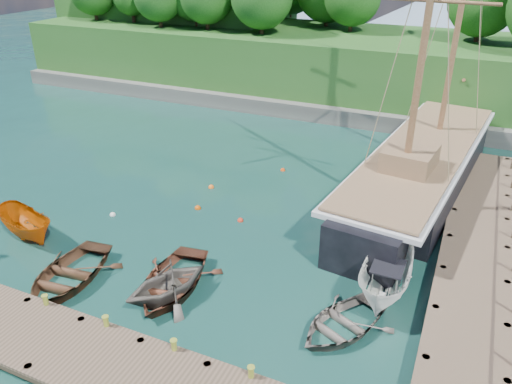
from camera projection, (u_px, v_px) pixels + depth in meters
ground at (199, 272)px, 22.84m from camera, size 160.00×160.00×0.00m
dock_near at (152, 381)px, 16.63m from camera, size 20.00×3.20×1.10m
dock_east at (477, 244)px, 24.13m from camera, size 3.20×24.00×1.10m
bollard_0 at (49, 316)px, 20.16m from camera, size 0.26×0.26×0.45m
bollard_1 at (109, 338)px, 19.06m from camera, size 0.26×0.26×0.45m
bollard_2 at (176, 362)px, 17.96m from camera, size 0.26×0.26×0.45m
rowboat_0 at (69, 282)px, 22.16m from camera, size 4.16×5.42×1.04m
rowboat_1 at (168, 299)px, 21.12m from camera, size 4.50×4.73×1.95m
rowboat_2 at (172, 288)px, 21.75m from camera, size 4.21×5.42×1.03m
rowboat_3 at (341, 330)px, 19.46m from camera, size 4.51×5.09×0.87m
motorboat_orange at (29, 237)px, 25.53m from camera, size 4.56×2.83×1.65m
cabin_boat_white at (384, 294)px, 21.43m from camera, size 2.14×5.43×2.08m
schooner at (420, 172)px, 29.93m from camera, size 7.39×27.63×20.28m
mooring_buoy_0 at (113, 215)px, 27.51m from camera, size 0.33×0.33×0.33m
mooring_buoy_1 at (198, 209)px, 28.19m from camera, size 0.36×0.36×0.36m
mooring_buoy_2 at (240, 221)px, 26.96m from camera, size 0.33×0.33×0.33m
mooring_buoy_3 at (324, 228)px, 26.31m from camera, size 0.29×0.29×0.29m
mooring_buoy_4 at (211, 188)px, 30.57m from camera, size 0.36×0.36×0.36m
mooring_buoy_5 at (283, 171)px, 32.83m from camera, size 0.31×0.31×0.31m
headland at (241, 28)px, 50.55m from camera, size 51.00×19.31×12.90m
distant_ridge at (452, 7)px, 76.23m from camera, size 117.00×40.00×10.00m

